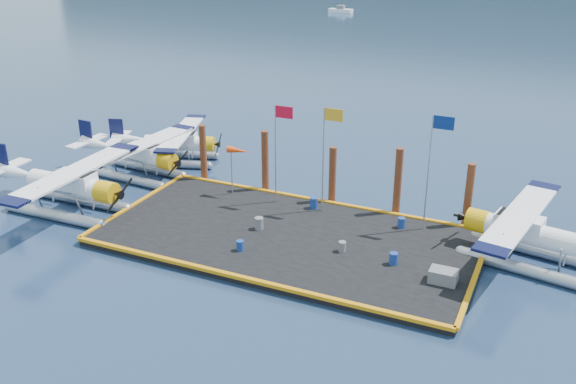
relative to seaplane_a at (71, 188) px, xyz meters
name	(u,v)px	position (x,y,z in m)	size (l,w,h in m)	color
ground	(287,242)	(13.10, 1.94, -1.62)	(4000.00, 4000.00, 0.00)	navy
dock	(287,238)	(13.10, 1.94, -1.42)	(20.00, 10.00, 0.40)	black
dock_bumpers	(287,234)	(13.10, 1.94, -1.13)	(20.25, 10.25, 0.18)	orange
seaplane_a	(71,188)	(0.00, 0.00, 0.00)	(9.44, 10.40, 3.71)	#959AA3
seaplane_b	(140,158)	(0.20, 6.36, -0.15)	(8.59, 9.47, 3.36)	#959AA3
seaplane_c	(178,145)	(0.86, 9.90, -0.25)	(8.17, 8.74, 3.13)	#959AA3
seaplane_d	(526,236)	(24.94, 4.74, -0.07)	(9.16, 10.02, 3.54)	#959AA3
drum_0	(259,223)	(11.37, 1.98, -0.88)	(0.48, 0.48, 0.68)	slate
drum_1	(342,247)	(16.43, 1.41, -0.94)	(0.39, 0.39, 0.55)	slate
drum_2	(394,259)	(19.19, 1.23, -0.91)	(0.43, 0.43, 0.61)	navy
drum_3	(240,246)	(11.61, -0.65, -0.94)	(0.39, 0.39, 0.55)	navy
drum_4	(401,223)	(18.45, 5.41, -0.93)	(0.41, 0.41, 0.58)	navy
drum_5	(314,203)	(13.05, 5.80, -0.88)	(0.48, 0.48, 0.67)	navy
crate	(443,276)	(21.79, 0.51, -0.89)	(1.30, 0.86, 0.65)	slate
flagpole_red	(279,139)	(10.81, 5.74, 2.78)	(1.14, 0.08, 6.00)	#9899A0
flagpole_yellow	(327,144)	(13.80, 5.74, 2.90)	(1.14, 0.08, 6.20)	#9899A0
flagpole_blue	(433,156)	(19.80, 5.74, 3.07)	(1.14, 0.08, 6.50)	#9899A0
windsock	(238,152)	(8.08, 5.74, 1.61)	(1.40, 0.44, 3.12)	#9899A0
piling_0	(203,155)	(4.60, 7.34, 0.38)	(0.44, 0.44, 4.00)	#4E2416
piling_1	(265,163)	(9.10, 7.34, 0.48)	(0.44, 0.44, 4.20)	#4E2416
piling_2	(332,177)	(13.60, 7.34, 0.28)	(0.44, 0.44, 3.80)	#4E2416
piling_3	(398,184)	(17.60, 7.34, 0.53)	(0.44, 0.44, 4.30)	#4E2416
piling_4	(468,198)	(21.60, 7.34, 0.38)	(0.44, 0.44, 4.00)	#4E2416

